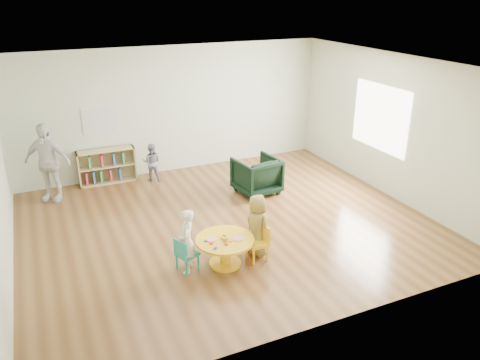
{
  "coord_description": "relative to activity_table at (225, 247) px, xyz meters",
  "views": [
    {
      "loc": [
        -2.84,
        -6.89,
        3.93
      ],
      "look_at": [
        0.13,
        -0.3,
        0.94
      ],
      "focal_mm": 35.0,
      "sensor_mm": 36.0,
      "label": 1
    }
  ],
  "objects": [
    {
      "name": "kid_chair_right",
      "position": [
        0.55,
        -0.06,
        -0.0
      ],
      "size": [
        0.32,
        0.32,
        0.57
      ],
      "rotation": [
        0.0,
        0.0,
        1.62
      ],
      "color": "yellow",
      "rests_on": "ground"
    },
    {
      "name": "room",
      "position": [
        0.55,
        1.22,
        1.59
      ],
      "size": [
        7.1,
        7.0,
        2.8
      ],
      "color": "brown",
      "rests_on": "ground"
    },
    {
      "name": "bookshelf",
      "position": [
        -1.08,
        4.07,
        0.06
      ],
      "size": [
        1.2,
        0.3,
        0.75
      ],
      "color": "tan",
      "rests_on": "ground"
    },
    {
      "name": "child_right",
      "position": [
        0.58,
        0.09,
        0.2
      ],
      "size": [
        0.45,
        0.57,
        1.01
      ],
      "primitive_type": "imported",
      "rotation": [
        0.0,
        0.0,
        1.87
      ],
      "color": "yellow",
      "rests_on": "ground"
    },
    {
      "name": "toddler",
      "position": [
        -0.15,
        3.78,
        0.11
      ],
      "size": [
        0.5,
        0.46,
        0.84
      ],
      "primitive_type": "imported",
      "rotation": [
        0.0,
        0.0,
        2.7
      ],
      "color": "#191F40",
      "rests_on": "ground"
    },
    {
      "name": "adult_caretaker",
      "position": [
        -2.23,
        3.6,
        0.48
      ],
      "size": [
        0.99,
        0.8,
        1.57
      ],
      "primitive_type": "imported",
      "rotation": [
        0.0,
        0.0,
        -0.53
      ],
      "color": "silver",
      "rests_on": "ground"
    },
    {
      "name": "activity_table",
      "position": [
        0.0,
        0.0,
        0.0
      ],
      "size": [
        0.89,
        0.89,
        0.49
      ],
      "rotation": [
        0.0,
        0.0,
        -0.07
      ],
      "color": "yellow",
      "rests_on": "ground"
    },
    {
      "name": "alphabet_poster",
      "position": [
        -1.06,
        4.2,
        1.04
      ],
      "size": [
        0.74,
        0.01,
        0.54
      ],
      "color": "silver",
      "rests_on": "ground"
    },
    {
      "name": "kid_chair_left",
      "position": [
        -0.6,
        0.09,
        -0.02
      ],
      "size": [
        0.37,
        0.37,
        0.53
      ],
      "rotation": [
        0.0,
        0.0,
        -1.21
      ],
      "color": "teal",
      "rests_on": "ground"
    },
    {
      "name": "armchair",
      "position": [
        1.63,
        2.24,
        0.07
      ],
      "size": [
        0.91,
        0.93,
        0.75
      ],
      "primitive_type": "imported",
      "rotation": [
        0.0,
        0.0,
        3.28
      ],
      "color": "black",
      "rests_on": "ground"
    },
    {
      "name": "child_left",
      "position": [
        -0.57,
        0.08,
        0.19
      ],
      "size": [
        0.36,
        0.43,
        0.99
      ],
      "primitive_type": "imported",
      "rotation": [
        0.0,
        0.0,
        -1.99
      ],
      "color": "white",
      "rests_on": "ground"
    }
  ]
}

